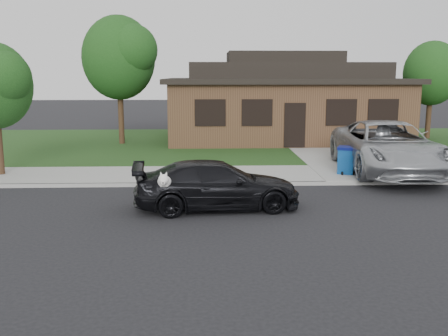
{
  "coord_description": "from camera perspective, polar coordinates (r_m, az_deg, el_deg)",
  "views": [
    {
      "loc": [
        -0.2,
        -12.44,
        3.6
      ],
      "look_at": [
        0.28,
        0.83,
        1.1
      ],
      "focal_mm": 40.0,
      "sensor_mm": 36.0,
      "label": 1
    }
  ],
  "objects": [
    {
      "name": "ground",
      "position": [
        12.95,
        -1.12,
        -5.48
      ],
      "size": [
        120.0,
        120.0,
        0.0
      ],
      "primitive_type": "plane",
      "color": "black",
      "rests_on": "ground"
    },
    {
      "name": "lawn",
      "position": [
        25.69,
        -1.61,
        2.75
      ],
      "size": [
        60.0,
        13.0,
        0.13
      ],
      "primitive_type": "cube",
      "color": "#193814",
      "rests_on": "ground"
    },
    {
      "name": "minivan",
      "position": [
        18.85,
        18.15,
        2.32
      ],
      "size": [
        3.26,
        6.6,
        1.8
      ],
      "primitive_type": "imported",
      "rotation": [
        0.0,
        0.0,
        -0.04
      ],
      "color": "#A9ACB1",
      "rests_on": "driveway"
    },
    {
      "name": "house",
      "position": [
        27.79,
        6.68,
        7.57
      ],
      "size": [
        12.6,
        8.6,
        4.65
      ],
      "color": "#422B1C",
      "rests_on": "ground"
    },
    {
      "name": "tree_1",
      "position": [
        29.54,
        22.99,
        10.05
      ],
      "size": [
        3.15,
        3.0,
        5.25
      ],
      "color": "#332114",
      "rests_on": "ground"
    },
    {
      "name": "sidewalk",
      "position": [
        17.8,
        -1.39,
        -0.82
      ],
      "size": [
        60.0,
        3.0,
        0.12
      ],
      "primitive_type": "cube",
      "color": "gray",
      "rests_on": "ground"
    },
    {
      "name": "driveway",
      "position": [
        23.55,
        13.23,
        1.75
      ],
      "size": [
        4.5,
        13.0,
        0.14
      ],
      "primitive_type": "cube",
      "color": "gray",
      "rests_on": "ground"
    },
    {
      "name": "curb",
      "position": [
        16.33,
        -1.32,
        -1.86
      ],
      "size": [
        60.0,
        0.12,
        0.12
      ],
      "primitive_type": "cube",
      "color": "gray",
      "rests_on": "ground"
    },
    {
      "name": "recycling_bin",
      "position": [
        18.12,
        13.79,
        0.87
      ],
      "size": [
        0.76,
        0.76,
        0.98
      ],
      "rotation": [
        0.0,
        0.0,
        -0.38
      ],
      "color": "navy",
      "rests_on": "sidewalk"
    },
    {
      "name": "tree_0",
      "position": [
        25.67,
        -11.61,
        12.41
      ],
      "size": [
        3.78,
        3.6,
        6.34
      ],
      "color": "#332114",
      "rests_on": "ground"
    },
    {
      "name": "sedan",
      "position": [
        13.5,
        -0.87,
        -1.96
      ],
      "size": [
        4.64,
        2.4,
        1.3
      ],
      "rotation": [
        0.0,
        0.0,
        1.67
      ],
      "color": "black",
      "rests_on": "ground"
    }
  ]
}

